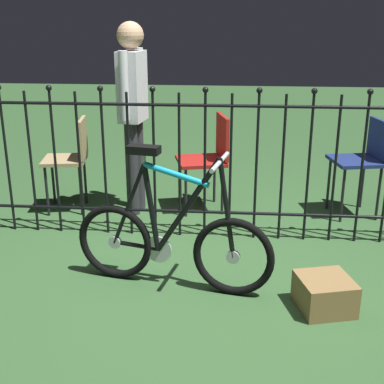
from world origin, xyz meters
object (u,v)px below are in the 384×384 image
(chair_navy, at_px, (365,156))
(chair_tan, at_px, (72,154))
(person_visitor, at_px, (133,103))
(chair_red, at_px, (210,153))
(display_crate, at_px, (325,294))
(bicycle, at_px, (172,241))

(chair_navy, bearing_deg, chair_tan, -177.77)
(chair_navy, height_order, person_visitor, person_visitor)
(chair_red, bearing_deg, chair_tan, -174.06)
(display_crate, bearing_deg, person_visitor, 132.93)
(chair_navy, xyz_separation_m, display_crate, (-0.55, -1.62, -0.43))
(bicycle, xyz_separation_m, person_visitor, (-0.49, 1.33, 0.65))
(chair_tan, bearing_deg, chair_navy, 2.23)
(chair_navy, xyz_separation_m, person_visitor, (-1.97, -0.08, 0.44))
(bicycle, distance_m, chair_tan, 1.68)
(chair_red, height_order, display_crate, chair_red)
(bicycle, bearing_deg, person_visitor, 110.15)
(chair_tan, distance_m, chair_red, 1.21)
(bicycle, xyz_separation_m, display_crate, (0.94, -0.21, -0.22))
(bicycle, relative_size, display_crate, 4.23)
(chair_tan, xyz_separation_m, chair_navy, (2.53, 0.10, 0.02))
(bicycle, xyz_separation_m, chair_red, (0.16, 1.44, 0.20))
(chair_tan, relative_size, display_crate, 2.71)
(chair_navy, bearing_deg, display_crate, -108.79)
(chair_red, relative_size, person_visitor, 0.52)
(person_visitor, distance_m, display_crate, 2.27)
(chair_navy, height_order, display_crate, chair_navy)
(chair_tan, height_order, display_crate, chair_tan)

